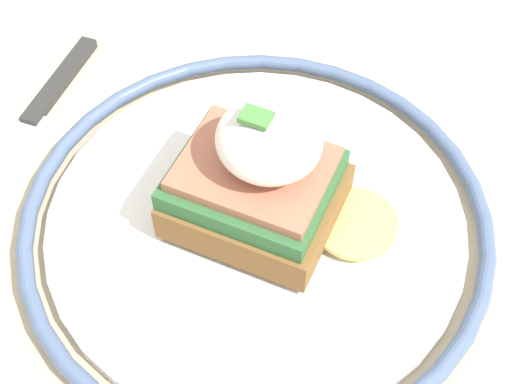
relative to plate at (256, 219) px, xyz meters
The scene contains 4 objects.
dining_table 0.12m from the plate, 96.31° to the right, with size 1.14×0.91×0.77m.
plate is the anchor object (origin of this frame).
sandwich 0.04m from the plate, 126.50° to the right, with size 0.13×0.08×0.08m.
knife 0.18m from the plate, ahead, with size 0.03×0.21×0.01m.
Camera 1 is at (-0.10, 0.27, 1.13)m, focal length 50.00 mm.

